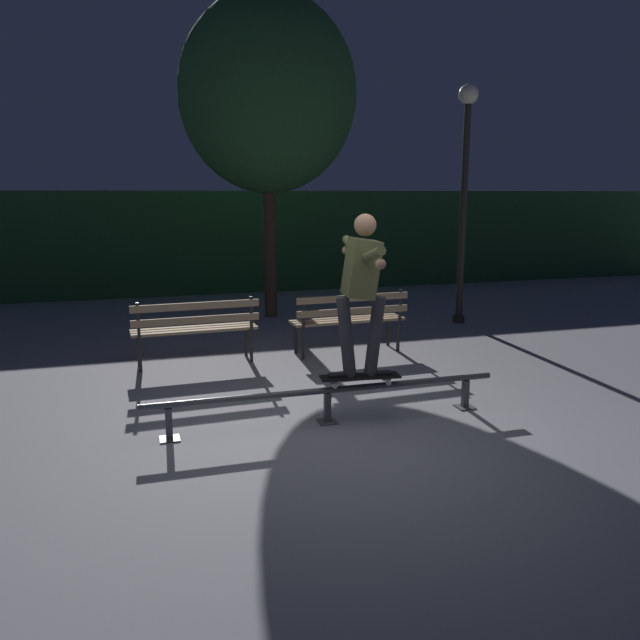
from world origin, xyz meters
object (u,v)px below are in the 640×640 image
(skateboarder, at_px, (362,282))
(park_bench_leftmost, at_px, (195,325))
(skateboard, at_px, (360,377))
(park_bench_left_center, at_px, (350,316))
(grind_rail, at_px, (327,396))
(lamp_post_right, at_px, (465,175))
(tree_behind_benches, at_px, (268,95))

(skateboarder, xyz_separation_m, park_bench_leftmost, (-1.33, 2.46, -0.83))
(skateboard, distance_m, park_bench_leftmost, 2.80)
(skateboard, height_order, park_bench_left_center, park_bench_left_center)
(grind_rail, distance_m, park_bench_leftmost, 2.67)
(park_bench_left_center, bearing_deg, lamp_post_right, 30.48)
(grind_rail, distance_m, lamp_post_right, 5.77)
(park_bench_leftmost, bearing_deg, lamp_post_right, 17.80)
(grind_rail, distance_m, skateboard, 0.37)
(skateboard, bearing_deg, grind_rail, 180.00)
(skateboarder, height_order, lamp_post_right, lamp_post_right)
(grind_rail, bearing_deg, tree_behind_benches, 83.35)
(skateboard, relative_size, lamp_post_right, 0.20)
(skateboarder, bearing_deg, grind_rail, 179.94)
(grind_rail, height_order, skateboarder, skateboarder)
(grind_rail, bearing_deg, skateboard, 0.00)
(grind_rail, xyz_separation_m, tree_behind_benches, (0.63, 5.39, 3.54))
(grind_rail, bearing_deg, skateboarder, -0.06)
(tree_behind_benches, xyz_separation_m, lamp_post_right, (2.97, -1.46, -1.33))
(lamp_post_right, bearing_deg, grind_rail, -132.46)
(park_bench_leftmost, xyz_separation_m, park_bench_left_center, (2.09, 0.00, 0.00))
(skateboard, distance_m, park_bench_left_center, 2.57)
(tree_behind_benches, relative_size, lamp_post_right, 1.40)
(skateboarder, relative_size, park_bench_leftmost, 0.96)
(grind_rail, height_order, skateboard, skateboard)
(grind_rail, relative_size, park_bench_leftmost, 2.18)
(park_bench_leftmost, distance_m, lamp_post_right, 5.21)
(park_bench_left_center, xyz_separation_m, lamp_post_right, (2.51, 1.48, 1.94))
(skateboarder, distance_m, tree_behind_benches, 5.93)
(park_bench_leftmost, bearing_deg, skateboard, -61.57)
(grind_rail, bearing_deg, lamp_post_right, 47.54)
(lamp_post_right, bearing_deg, skateboard, -129.72)
(grind_rail, xyz_separation_m, skateboard, (0.33, 0.00, 0.16))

